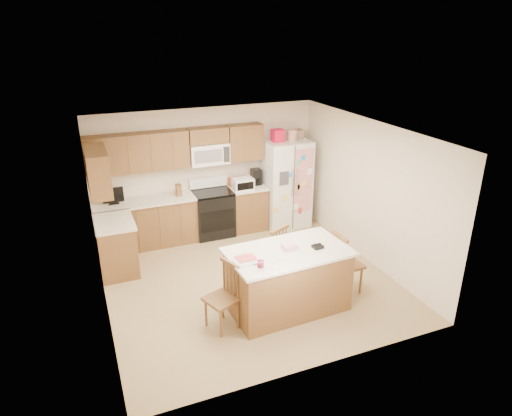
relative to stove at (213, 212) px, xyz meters
name	(u,v)px	position (x,y,z in m)	size (l,w,h in m)	color
ground	(248,280)	(0.00, -1.94, -0.47)	(4.50, 4.50, 0.00)	#897751
room_shell	(247,199)	(0.00, -1.94, 0.97)	(4.60, 4.60, 2.52)	beige
cabinetry	(163,201)	(-0.98, -0.15, 0.44)	(3.36, 1.56, 2.15)	brown
stove	(213,212)	(0.00, 0.00, 0.00)	(0.76, 0.65, 1.13)	black
refrigerator	(286,182)	(1.57, -0.06, 0.45)	(0.90, 0.79, 2.04)	white
island	(287,279)	(0.25, -2.89, 0.01)	(1.80, 1.10, 1.05)	brown
windsor_chair_left	(223,298)	(-0.77, -2.97, -0.01)	(0.52, 0.53, 0.97)	brown
windsor_chair_back	(272,255)	(0.36, -2.11, 0.00)	(0.57, 0.56, 1.01)	brown
windsor_chair_right	(346,264)	(1.31, -2.81, 0.00)	(0.42, 0.44, 1.01)	brown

